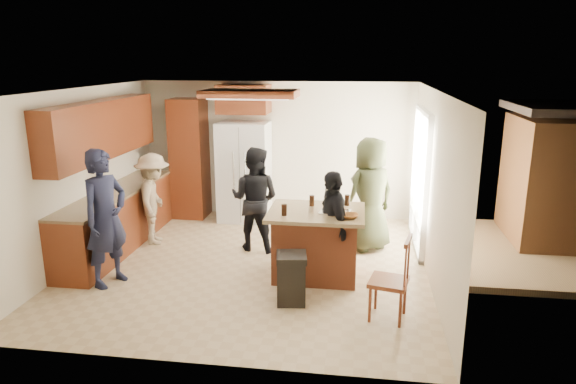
# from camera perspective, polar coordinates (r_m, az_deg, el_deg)

# --- Properties ---
(room_shell) EXTENTS (8.00, 5.20, 5.00)m
(room_shell) POSITION_cam_1_polar(r_m,az_deg,el_deg) (9.14, 26.05, 0.24)
(room_shell) COLOR tan
(room_shell) RESTS_ON ground
(person_front_left) EXTENTS (0.70, 0.80, 1.82)m
(person_front_left) POSITION_cam_1_polar(r_m,az_deg,el_deg) (7.04, -19.59, -2.74)
(person_front_left) COLOR black
(person_front_left) RESTS_ON ground
(person_behind_left) EXTENTS (0.86, 0.62, 1.62)m
(person_behind_left) POSITION_cam_1_polar(r_m,az_deg,el_deg) (7.90, -3.71, -0.79)
(person_behind_left) COLOR black
(person_behind_left) RESTS_ON ground
(person_behind_right) EXTENTS (1.03, 0.97, 1.77)m
(person_behind_right) POSITION_cam_1_polar(r_m,az_deg,el_deg) (7.96, 9.13, -0.27)
(person_behind_right) COLOR #303720
(person_behind_right) RESTS_ON ground
(person_side_right) EXTENTS (0.74, 0.98, 1.50)m
(person_side_right) POSITION_cam_1_polar(r_m,az_deg,el_deg) (6.85, 4.92, -3.77)
(person_side_right) COLOR black
(person_side_right) RESTS_ON ground
(person_counter) EXTENTS (0.67, 1.03, 1.47)m
(person_counter) POSITION_cam_1_polar(r_m,az_deg,el_deg) (8.43, -14.68, -0.75)
(person_counter) COLOR tan
(person_counter) RESTS_ON ground
(left_cabinetry) EXTENTS (0.64, 3.00, 2.30)m
(left_cabinetry) POSITION_cam_1_polar(r_m,az_deg,el_deg) (8.35, -18.96, 0.32)
(left_cabinetry) COLOR maroon
(left_cabinetry) RESTS_ON ground
(back_wall_units) EXTENTS (1.80, 0.60, 2.45)m
(back_wall_units) POSITION_cam_1_polar(r_m,az_deg,el_deg) (9.55, -9.43, 5.29)
(back_wall_units) COLOR maroon
(back_wall_units) RESTS_ON ground
(refrigerator) EXTENTS (0.90, 0.76, 1.80)m
(refrigerator) POSITION_cam_1_polar(r_m,az_deg,el_deg) (9.36, -4.87, 2.26)
(refrigerator) COLOR white
(refrigerator) RESTS_ON ground
(kitchen_island) EXTENTS (1.28, 1.03, 0.93)m
(kitchen_island) POSITION_cam_1_polar(r_m,az_deg,el_deg) (7.02, 3.13, -5.66)
(kitchen_island) COLOR brown
(kitchen_island) RESTS_ON ground
(island_items) EXTENTS (1.01, 0.73, 0.15)m
(island_items) POSITION_cam_1_polar(r_m,az_deg,el_deg) (6.78, 5.10, -2.07)
(island_items) COLOR silver
(island_items) RESTS_ON kitchen_island
(trash_bin) EXTENTS (0.41, 0.41, 0.63)m
(trash_bin) POSITION_cam_1_polar(r_m,az_deg,el_deg) (6.33, 0.38, -9.54)
(trash_bin) COLOR black
(trash_bin) RESTS_ON ground
(spindle_chair) EXTENTS (0.50, 0.50, 0.99)m
(spindle_chair) POSITION_cam_1_polar(r_m,az_deg,el_deg) (6.02, 11.32, -9.76)
(spindle_chair) COLOR maroon
(spindle_chair) RESTS_ON ground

